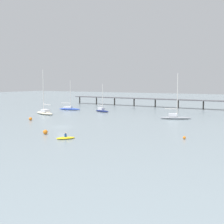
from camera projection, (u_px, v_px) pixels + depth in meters
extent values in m
plane|color=gray|center=(61.00, 127.00, 67.62)|extent=(400.00, 400.00, 0.00)
cube|color=#4C4C51|center=(167.00, 99.00, 118.11)|extent=(85.14, 6.71, 0.30)
cylinder|color=#38332D|center=(80.00, 100.00, 141.00)|extent=(0.50, 0.50, 2.95)
cylinder|color=#38332D|center=(96.00, 101.00, 135.94)|extent=(0.50, 0.50, 2.95)
cylinder|color=#38332D|center=(115.00, 102.00, 130.89)|extent=(0.50, 0.50, 2.95)
cylinder|color=#38332D|center=(134.00, 102.00, 125.84)|extent=(0.50, 0.50, 2.95)
cylinder|color=#38332D|center=(155.00, 103.00, 120.79)|extent=(0.50, 0.50, 2.95)
cylinder|color=#38332D|center=(178.00, 104.00, 115.73)|extent=(0.50, 0.50, 2.95)
cylinder|color=#38332D|center=(203.00, 105.00, 110.68)|extent=(0.50, 0.50, 2.95)
ellipsoid|color=beige|center=(44.00, 113.00, 94.18)|extent=(9.20, 5.48, 0.72)
cube|color=silver|center=(45.00, 111.00, 93.56)|extent=(3.15, 2.61, 0.77)
cylinder|color=silver|center=(43.00, 91.00, 93.91)|extent=(0.23, 0.23, 12.47)
cylinder|color=silver|center=(47.00, 105.00, 92.59)|extent=(4.12, 1.68, 0.18)
ellipsoid|color=gray|center=(175.00, 118.00, 82.05)|extent=(8.33, 5.36, 0.62)
cube|color=silver|center=(173.00, 115.00, 82.06)|extent=(2.62, 2.28, 0.78)
cylinder|color=silver|center=(177.00, 95.00, 81.44)|extent=(0.22, 0.22, 11.15)
cylinder|color=silver|center=(171.00, 109.00, 81.97)|extent=(2.89, 1.45, 0.17)
ellipsoid|color=navy|center=(102.00, 111.00, 101.29)|extent=(6.47, 3.58, 0.62)
cube|color=silver|center=(101.00, 109.00, 101.61)|extent=(2.34, 1.77, 0.74)
cylinder|color=silver|center=(103.00, 97.00, 100.63)|extent=(0.20, 0.20, 8.34)
cylinder|color=silver|center=(100.00, 105.00, 101.93)|extent=(2.65, 1.03, 0.16)
ellipsoid|color=#2D4CB7|center=(70.00, 109.00, 108.26)|extent=(8.07, 3.56, 0.68)
cube|color=silver|center=(68.00, 107.00, 108.40)|extent=(3.01, 1.90, 0.59)
cylinder|color=silver|center=(70.00, 94.00, 107.65)|extent=(0.21, 0.21, 9.36)
cylinder|color=silver|center=(66.00, 103.00, 108.50)|extent=(3.42, 0.92, 0.17)
ellipsoid|color=yellow|center=(66.00, 138.00, 53.32)|extent=(3.00, 3.39, 0.35)
cylinder|color=navy|center=(66.00, 135.00, 53.28)|extent=(0.50, 0.50, 0.55)
sphere|color=tan|center=(65.00, 133.00, 53.24)|extent=(0.24, 0.24, 0.24)
sphere|color=orange|center=(45.00, 132.00, 58.11)|extent=(0.85, 0.85, 0.85)
sphere|color=orange|center=(184.00, 138.00, 53.12)|extent=(0.52, 0.52, 0.52)
sphere|color=orange|center=(31.00, 119.00, 78.95)|extent=(0.81, 0.81, 0.81)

